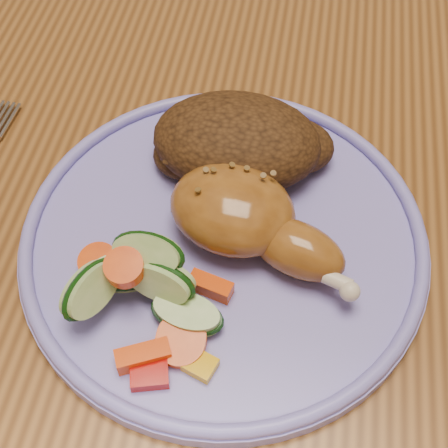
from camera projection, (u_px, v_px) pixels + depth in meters
The scene contains 7 objects.
ground at pixel (241, 419), 1.14m from camera, with size 4.00×4.00×0.00m, color #57351D.
dining_table at pixel (256, 192), 0.59m from camera, with size 0.90×1.40×0.75m.
plate at pixel (224, 241), 0.46m from camera, with size 0.29×0.29×0.01m, color #7E76D6.
plate_rim at pixel (224, 232), 0.45m from camera, with size 0.29×0.29×0.01m, color #7E76D6.
chicken_leg at pixel (248, 219), 0.43m from camera, with size 0.14×0.10×0.05m.
rice_pilaf at pixel (240, 143), 0.47m from camera, with size 0.14×0.09×0.06m.
vegetable_pile at pixel (146, 292), 0.41m from camera, with size 0.11×0.11×0.06m.
Camera 1 is at (0.03, -0.37, 1.13)m, focal length 50.00 mm.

